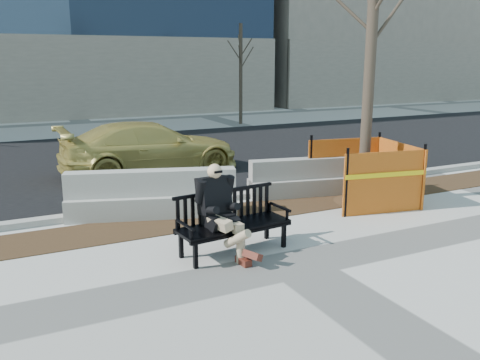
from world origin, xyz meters
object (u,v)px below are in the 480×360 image
(jersey_barrier_right, at_px, (313,194))
(jersey_barrier_left, at_px, (153,216))
(tree_fence, at_px, (362,202))
(sedan, at_px, (151,173))
(bench, at_px, (234,252))
(seated_man, at_px, (219,254))

(jersey_barrier_right, bearing_deg, jersey_barrier_left, -168.77)
(tree_fence, xyz_separation_m, jersey_barrier_left, (-4.23, 0.97, 0.00))
(jersey_barrier_left, bearing_deg, sedan, 91.42)
(bench, xyz_separation_m, tree_fence, (3.63, 1.38, 0.00))
(bench, bearing_deg, sedan, 79.71)
(seated_man, distance_m, jersey_barrier_left, 2.35)
(tree_fence, bearing_deg, sedan, 124.53)
(jersey_barrier_left, relative_size, jersey_barrier_right, 1.09)
(tree_fence, bearing_deg, seated_man, -160.73)
(sedan, relative_size, jersey_barrier_left, 1.46)
(tree_fence, bearing_deg, jersey_barrier_left, 167.08)
(bench, bearing_deg, seated_man, 168.52)
(bench, height_order, jersey_barrier_left, bench)
(seated_man, bearing_deg, jersey_barrier_right, 28.99)
(bench, height_order, sedan, sedan)
(jersey_barrier_right, bearing_deg, sedan, 136.81)
(tree_fence, bearing_deg, bench, -159.22)
(jersey_barrier_right, bearing_deg, seated_man, -133.53)
(tree_fence, relative_size, jersey_barrier_right, 2.29)
(seated_man, relative_size, sedan, 0.31)
(bench, xyz_separation_m, jersey_barrier_right, (3.05, 2.34, 0.00))
(tree_fence, distance_m, jersey_barrier_right, 1.12)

